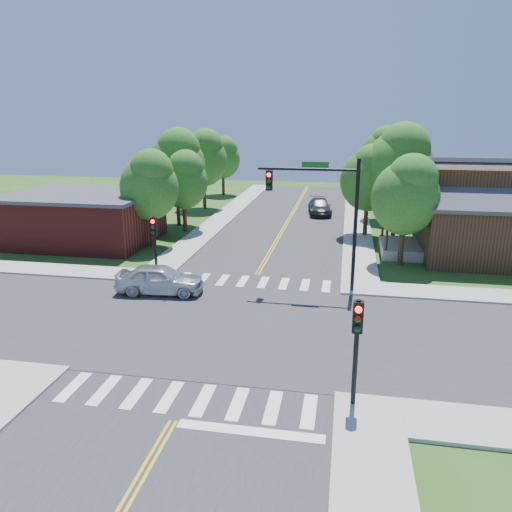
% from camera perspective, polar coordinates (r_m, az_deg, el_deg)
% --- Properties ---
extents(ground, '(100.00, 100.00, 0.00)m').
position_cam_1_polar(ground, '(23.16, -3.20, -7.99)').
color(ground, '#284816').
rests_on(ground, ground).
extents(road_ns, '(10.00, 90.00, 0.04)m').
position_cam_1_polar(road_ns, '(23.16, -3.21, -7.95)').
color(road_ns, '#2D2D30').
rests_on(road_ns, ground).
extents(road_ew, '(90.00, 10.00, 0.04)m').
position_cam_1_polar(road_ew, '(23.15, -3.21, -7.94)').
color(road_ew, '#2D2D30').
rests_on(road_ew, ground).
extents(intersection_patch, '(10.20, 10.20, 0.06)m').
position_cam_1_polar(intersection_patch, '(23.16, -3.20, -7.99)').
color(intersection_patch, '#2D2D30').
rests_on(intersection_patch, ground).
extents(sidewalk_ne, '(40.00, 40.00, 0.14)m').
position_cam_1_polar(sidewalk_ne, '(39.07, 25.98, 0.55)').
color(sidewalk_ne, '#9E9B93').
rests_on(sidewalk_ne, ground).
extents(sidewalk_nw, '(40.00, 40.00, 0.14)m').
position_cam_1_polar(sidewalk_nw, '(42.95, -19.07, 2.60)').
color(sidewalk_nw, '#9E9B93').
rests_on(sidewalk_nw, ground).
extents(crosswalk_north, '(8.85, 2.00, 0.01)m').
position_cam_1_polar(crosswalk_north, '(28.79, -0.35, -2.96)').
color(crosswalk_north, white).
rests_on(crosswalk_north, ground).
extents(crosswalk_south, '(8.85, 2.00, 0.01)m').
position_cam_1_polar(crosswalk_south, '(17.87, -7.99, -15.81)').
color(crosswalk_south, white).
rests_on(crosswalk_south, ground).
extents(centerline, '(0.30, 90.00, 0.01)m').
position_cam_1_polar(centerline, '(23.15, -3.21, -7.89)').
color(centerline, gold).
rests_on(centerline, ground).
extents(stop_bar, '(4.60, 0.45, 0.09)m').
position_cam_1_polar(stop_bar, '(16.22, -0.68, -19.51)').
color(stop_bar, white).
rests_on(stop_bar, ground).
extents(signal_mast_ne, '(5.30, 0.42, 7.20)m').
position_cam_1_polar(signal_mast_ne, '(26.56, 7.76, 5.99)').
color(signal_mast_ne, black).
rests_on(signal_mast_ne, ground).
extents(signal_pole_se, '(0.34, 0.42, 3.80)m').
position_cam_1_polar(signal_pole_se, '(16.40, 11.46, -8.68)').
color(signal_pole_se, black).
rests_on(signal_pole_se, ground).
extents(signal_pole_nw, '(0.34, 0.42, 3.80)m').
position_cam_1_polar(signal_pole_nw, '(29.01, -11.53, 2.25)').
color(signal_pole_nw, black).
rests_on(signal_pole_nw, ground).
extents(house_ne, '(13.05, 8.80, 7.11)m').
position_cam_1_polar(house_ne, '(36.72, 26.16, 4.86)').
color(house_ne, '#361C13').
rests_on(house_ne, ground).
extents(building_nw, '(10.40, 8.40, 3.73)m').
position_cam_1_polar(building_nw, '(39.57, -19.07, 4.20)').
color(building_nw, maroon).
rests_on(building_nw, ground).
extents(tree_e_a, '(4.18, 3.97, 7.11)m').
position_cam_1_polar(tree_e_a, '(32.31, 16.89, 6.89)').
color(tree_e_a, '#382314').
rests_on(tree_e_a, ground).
extents(tree_e_b, '(5.19, 4.93, 8.83)m').
position_cam_1_polar(tree_e_b, '(39.26, 16.10, 10.14)').
color(tree_e_b, '#382314').
rests_on(tree_e_b, ground).
extents(tree_e_c, '(4.42, 4.20, 7.51)m').
position_cam_1_polar(tree_e_c, '(46.44, 15.01, 9.97)').
color(tree_e_c, '#382314').
rests_on(tree_e_c, ground).
extents(tree_e_d, '(4.80, 4.56, 8.17)m').
position_cam_1_polar(tree_e_d, '(55.47, 14.41, 11.38)').
color(tree_e_d, '#382314').
rests_on(tree_e_d, ground).
extents(tree_w_a, '(4.15, 3.95, 7.06)m').
position_cam_1_polar(tree_w_a, '(36.31, -12.04, 8.12)').
color(tree_w_a, '#382314').
rests_on(tree_w_a, ground).
extents(tree_w_b, '(4.89, 4.64, 8.31)m').
position_cam_1_polar(tree_w_b, '(42.97, -9.01, 10.56)').
color(tree_w_b, '#382314').
rests_on(tree_w_b, ground).
extents(tree_w_c, '(4.69, 4.46, 7.98)m').
position_cam_1_polar(tree_w_c, '(50.63, -5.96, 11.24)').
color(tree_w_c, '#382314').
rests_on(tree_w_c, ground).
extents(tree_w_d, '(4.03, 3.83, 6.85)m').
position_cam_1_polar(tree_w_d, '(59.44, -3.75, 11.28)').
color(tree_w_d, '#382314').
rests_on(tree_w_d, ground).
extents(tree_house, '(4.25, 4.04, 7.23)m').
position_cam_1_polar(tree_house, '(39.52, 12.83, 8.86)').
color(tree_house, '#382314').
rests_on(tree_house, ground).
extents(tree_bldg, '(3.92, 3.72, 6.66)m').
position_cam_1_polar(tree_bldg, '(40.75, -8.23, 8.77)').
color(tree_bldg, '#382314').
rests_on(tree_bldg, ground).
extents(car_silver, '(2.62, 4.98, 1.60)m').
position_cam_1_polar(car_silver, '(27.30, -10.92, -2.67)').
color(car_silver, silver).
rests_on(car_silver, ground).
extents(car_dgrey, '(3.33, 5.54, 1.45)m').
position_cam_1_polar(car_dgrey, '(48.28, 7.29, 5.57)').
color(car_dgrey, '#27292B').
rests_on(car_dgrey, ground).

